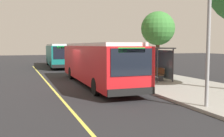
% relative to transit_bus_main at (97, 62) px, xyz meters
% --- Properties ---
extents(ground_plane, '(120.00, 120.00, 0.00)m').
position_rel_transit_bus_main_xyz_m(ground_plane, '(-0.94, -1.01, -1.62)').
color(ground_plane, '#232326').
extents(sidewalk_curb, '(44.00, 6.40, 0.15)m').
position_rel_transit_bus_main_xyz_m(sidewalk_curb, '(-0.94, 4.99, -1.54)').
color(sidewalk_curb, gray).
rests_on(sidewalk_curb, ground_plane).
extents(lane_stripe_center, '(36.00, 0.14, 0.01)m').
position_rel_transit_bus_main_xyz_m(lane_stripe_center, '(-0.94, -3.21, -1.61)').
color(lane_stripe_center, '#E0D64C').
rests_on(lane_stripe_center, ground_plane).
extents(transit_bus_main, '(12.49, 2.80, 2.95)m').
position_rel_transit_bus_main_xyz_m(transit_bus_main, '(0.00, 0.00, 0.00)').
color(transit_bus_main, red).
rests_on(transit_bus_main, ground_plane).
extents(transit_bus_second, '(11.97, 3.26, 2.95)m').
position_rel_transit_bus_main_xyz_m(transit_bus_second, '(-16.80, -0.11, -0.00)').
color(transit_bus_second, '#146B66').
rests_on(transit_bus_second, ground_plane).
extents(bus_shelter, '(2.90, 1.60, 2.48)m').
position_rel_transit_bus_main_xyz_m(bus_shelter, '(-0.03, 4.85, 0.30)').
color(bus_shelter, '#333338').
rests_on(bus_shelter, sidewalk_curb).
extents(waiting_bench, '(1.60, 0.48, 0.95)m').
position_rel_transit_bus_main_xyz_m(waiting_bench, '(0.15, 4.76, -0.99)').
color(waiting_bench, brown).
rests_on(waiting_bench, sidewalk_curb).
extents(route_sign_post, '(0.44, 0.08, 2.80)m').
position_rel_transit_bus_main_xyz_m(route_sign_post, '(2.18, 2.77, 0.34)').
color(route_sign_post, '#333338').
rests_on(route_sign_post, sidewalk_curb).
extents(pedestrian_commuter, '(0.24, 0.40, 1.69)m').
position_rel_transit_bus_main_xyz_m(pedestrian_commuter, '(0.52, 3.41, -0.50)').
color(pedestrian_commuter, '#282D47').
rests_on(pedestrian_commuter, sidewalk_curb).
extents(street_tree_near_shelter, '(3.10, 3.10, 5.75)m').
position_rel_transit_bus_main_xyz_m(street_tree_near_shelter, '(-3.59, 6.96, 2.70)').
color(street_tree_near_shelter, brown).
rests_on(street_tree_near_shelter, sidewalk_curb).
extents(utility_pole, '(0.16, 0.16, 6.40)m').
position_rel_transit_bus_main_xyz_m(utility_pole, '(8.63, 2.34, 1.73)').
color(utility_pole, gray).
rests_on(utility_pole, sidewalk_curb).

